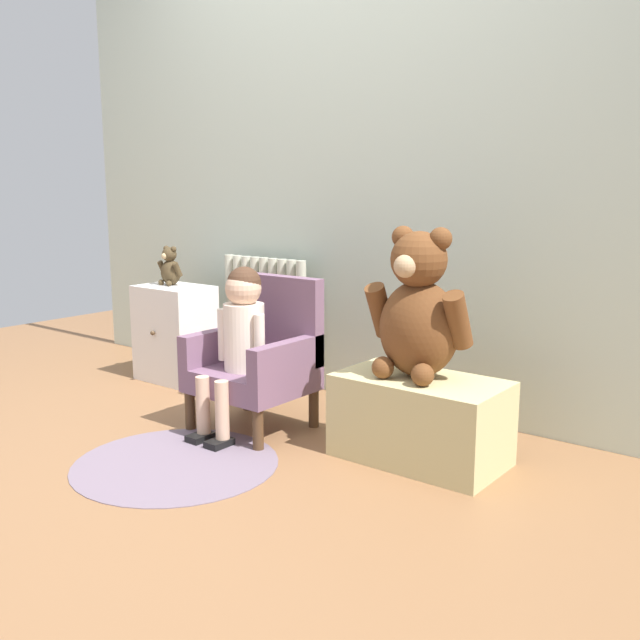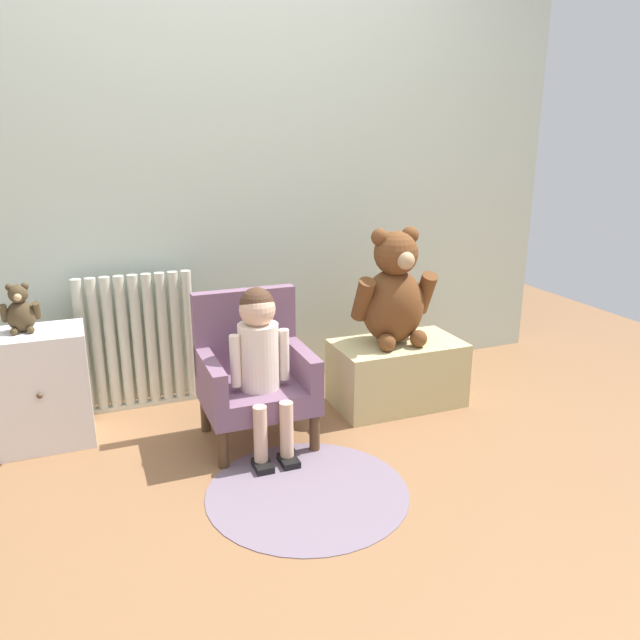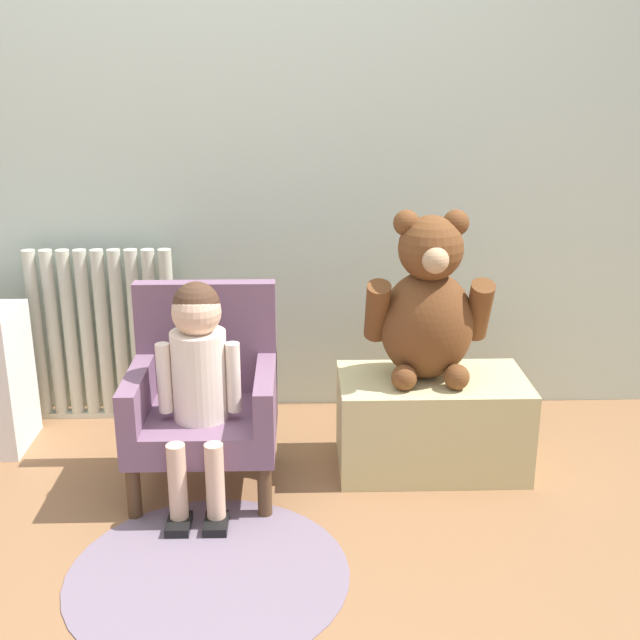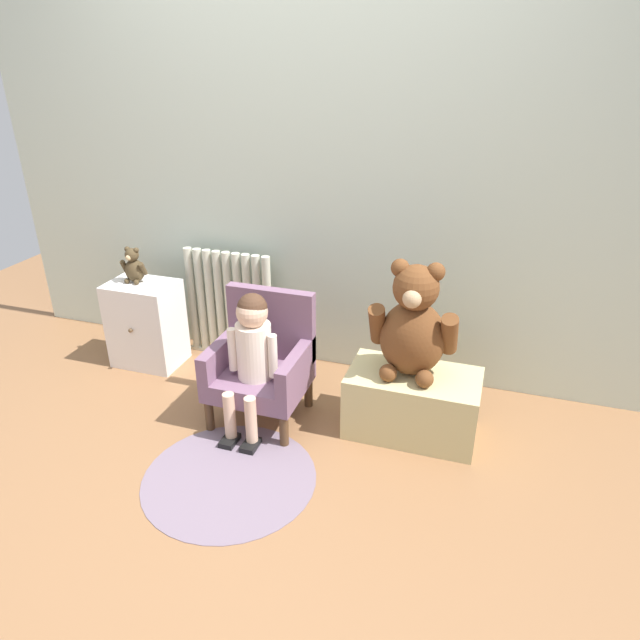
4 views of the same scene
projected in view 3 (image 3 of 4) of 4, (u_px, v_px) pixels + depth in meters
The scene contains 8 objects.
ground_plane at pixel (198, 567), 2.20m from camera, with size 6.00×6.00×0.00m, color brown.
back_wall at pixel (219, 96), 2.89m from camera, with size 3.80×0.05×2.40m, color silver.
radiator at pixel (104, 336), 3.03m from camera, with size 0.56×0.05×0.66m.
child_armchair at pixel (204, 396), 2.57m from camera, with size 0.46×0.41×0.64m.
child_figure at pixel (198, 364), 2.42m from camera, with size 0.25×0.35×0.70m.
low_bench at pixel (431, 422), 2.70m from camera, with size 0.62×0.35×0.32m, color #C5B980.
large_teddy_bear at pixel (428, 306), 2.59m from camera, with size 0.41×0.29×0.56m.
floor_rug at pixel (208, 574), 2.17m from camera, with size 0.77×0.77×0.01m, color slate.
Camera 3 is at (0.28, -1.89, 1.33)m, focal length 45.00 mm.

